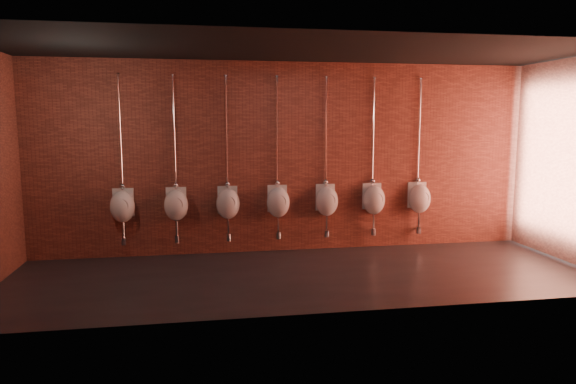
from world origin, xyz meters
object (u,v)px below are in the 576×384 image
(urinal_1, at_px, (176,204))
(urinal_6, at_px, (419,198))
(urinal_4, at_px, (327,200))
(urinal_5, at_px, (374,199))
(urinal_0, at_px, (122,205))
(urinal_2, at_px, (228,203))
(urinal_3, at_px, (278,201))

(urinal_1, bearing_deg, urinal_6, 0.00)
(urinal_4, distance_m, urinal_5, 0.84)
(urinal_0, relative_size, urinal_2, 1.00)
(urinal_0, height_order, urinal_4, same)
(urinal_5, height_order, urinal_6, same)
(urinal_1, distance_m, urinal_5, 3.36)
(urinal_3, xyz_separation_m, urinal_5, (1.68, 0.00, 0.00))
(urinal_4, bearing_deg, urinal_1, 180.00)
(urinal_2, bearing_deg, urinal_1, 180.00)
(urinal_2, height_order, urinal_4, same)
(urinal_6, bearing_deg, urinal_0, 180.00)
(urinal_0, height_order, urinal_6, same)
(urinal_1, bearing_deg, urinal_3, 0.00)
(urinal_1, distance_m, urinal_6, 4.21)
(urinal_2, relative_size, urinal_5, 1.00)
(urinal_2, height_order, urinal_3, same)
(urinal_3, bearing_deg, urinal_1, 180.00)
(urinal_0, bearing_deg, urinal_5, 0.00)
(urinal_0, xyz_separation_m, urinal_6, (5.05, 0.00, 0.00))
(urinal_3, distance_m, urinal_5, 1.68)
(urinal_0, distance_m, urinal_5, 4.21)
(urinal_0, relative_size, urinal_1, 1.00)
(urinal_5, bearing_deg, urinal_1, 180.00)
(urinal_3, height_order, urinal_6, same)
(urinal_0, distance_m, urinal_4, 3.36)
(urinal_4, distance_m, urinal_6, 1.68)
(urinal_2, bearing_deg, urinal_5, 0.00)
(urinal_1, height_order, urinal_6, same)
(urinal_2, distance_m, urinal_4, 1.68)
(urinal_4, bearing_deg, urinal_6, 0.00)
(urinal_1, xyz_separation_m, urinal_2, (0.84, 0.00, 0.00))
(urinal_0, bearing_deg, urinal_1, 0.00)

